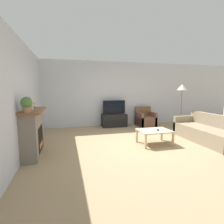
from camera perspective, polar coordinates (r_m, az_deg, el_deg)
ground_plane at (r=5.02m, az=8.27°, el=-10.68°), size 24.00×24.00×0.00m
wall_back at (r=7.49m, az=-0.15°, el=5.91°), size 12.00×0.06×2.70m
wall_left at (r=4.50m, az=-27.48°, el=3.98°), size 0.06×12.00×2.70m
fireplace at (r=4.53m, az=-24.46°, el=-5.99°), size 0.46×1.29×1.09m
mantel_vase_left at (r=4.05m, az=-25.61°, el=1.25°), size 0.08×0.08×0.17m
mantel_vase_centre_left at (r=4.33m, az=-24.94°, el=2.35°), size 0.12×0.12×0.29m
mantel_clock at (r=4.56m, az=-24.39°, el=1.88°), size 0.08×0.11×0.15m
potted_plant at (r=3.89m, az=-26.13°, el=2.39°), size 0.23×0.23×0.32m
tv_stand at (r=7.30m, az=0.69°, el=-2.72°), size 1.02×0.52×0.53m
tv at (r=7.22m, az=0.70°, el=1.41°), size 0.94×0.18×0.57m
armchair at (r=7.61m, az=10.79°, el=-2.38°), size 0.70×0.76×0.80m
coffee_table at (r=5.12m, az=13.67°, el=-6.31°), size 0.90×0.68×0.41m
remote at (r=5.10m, az=14.78°, el=-5.69°), size 0.09×0.15×0.02m
couch at (r=5.95m, az=29.01°, el=-5.95°), size 0.86×2.16×0.80m
floor_lamp at (r=6.91m, az=21.91°, el=6.69°), size 0.36×0.36×1.74m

